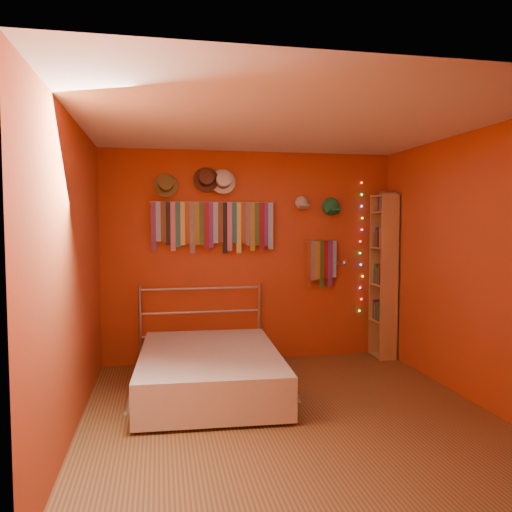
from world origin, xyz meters
TOP-DOWN VIEW (x-y plane):
  - ground at (0.00, 0.00)m, footprint 3.50×3.50m
  - back_wall at (0.00, 1.75)m, footprint 3.50×0.02m
  - right_wall at (1.75, 0.00)m, footprint 0.02×3.50m
  - left_wall at (-1.75, 0.00)m, footprint 0.02×3.50m
  - ceiling at (0.00, 0.00)m, footprint 3.50×3.50m
  - tie_rack at (-0.45, 1.68)m, footprint 1.45×0.03m
  - small_tie_rack at (0.87, 1.69)m, footprint 0.40×0.03m
  - fedora_olive at (-1.00, 1.66)m, footprint 0.27×0.15m
  - fedora_brown at (-0.54, 1.65)m, footprint 0.30×0.16m
  - fedora_white at (-0.34, 1.65)m, footprint 0.29×0.16m
  - cap_white at (0.62, 1.70)m, footprint 0.17×0.21m
  - cap_green at (0.99, 1.70)m, footprint 0.20×0.25m
  - fairy_lights at (1.39, 1.71)m, footprint 0.06×0.02m
  - reading_lamp at (1.10, 1.54)m, footprint 0.06×0.27m
  - bookshelf at (1.66, 1.53)m, footprint 0.25×0.34m
  - bed at (-0.61, 0.66)m, footprint 1.51×1.98m

SIDE VIEW (x-z plane):
  - ground at x=0.00m, z-range 0.00..0.00m
  - bed at x=-0.61m, z-range -0.25..0.69m
  - bookshelf at x=1.66m, z-range 0.02..2.02m
  - reading_lamp at x=1.10m, z-range 1.13..1.21m
  - small_tie_rack at x=0.87m, z-range 0.90..1.48m
  - back_wall at x=0.00m, z-range 0.00..2.50m
  - right_wall at x=1.75m, z-range 0.00..2.50m
  - left_wall at x=-1.75m, z-range 0.00..2.50m
  - fairy_lights at x=1.39m, z-range 0.54..2.16m
  - tie_rack at x=-0.45m, z-range 1.34..1.94m
  - cap_green at x=0.99m, z-range 1.75..1.95m
  - cap_white at x=0.62m, z-range 1.81..1.98m
  - fedora_olive at x=-1.00m, z-range 1.95..2.23m
  - fedora_white at x=-0.34m, z-range 2.00..2.29m
  - fedora_brown at x=-0.54m, z-range 2.02..2.31m
  - ceiling at x=0.00m, z-range 2.49..2.51m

